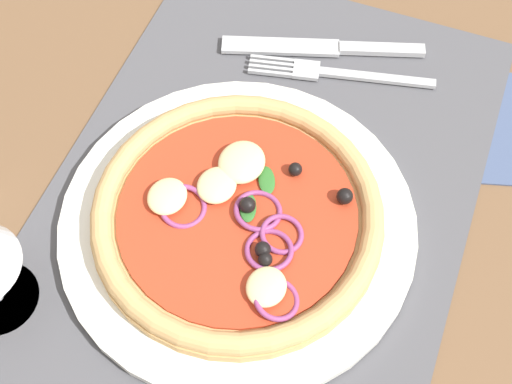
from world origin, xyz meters
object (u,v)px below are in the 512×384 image
at_px(fork, 331,73).
at_px(napkin, 494,125).
at_px(plate, 238,224).
at_px(pizza, 238,214).
at_px(knife, 321,48).

xyz_separation_m(fork, napkin, (-0.00, -0.16, -0.00)).
xyz_separation_m(plate, fork, (0.19, -0.02, -0.00)).
distance_m(plate, pizza, 0.02).
xyz_separation_m(knife, napkin, (-0.03, -0.18, -0.00)).
bearing_deg(fork, pizza, 70.59).
bearing_deg(fork, knife, -67.52).
bearing_deg(knife, napkin, 152.45).
bearing_deg(knife, plate, 70.84).
bearing_deg(plate, fork, -6.82).
height_order(fork, knife, knife).
distance_m(pizza, napkin, 0.26).
bearing_deg(fork, plate, 70.59).
bearing_deg(knife, pizza, 70.85).
bearing_deg(pizza, napkin, -44.73).
bearing_deg(pizza, fork, -6.82).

